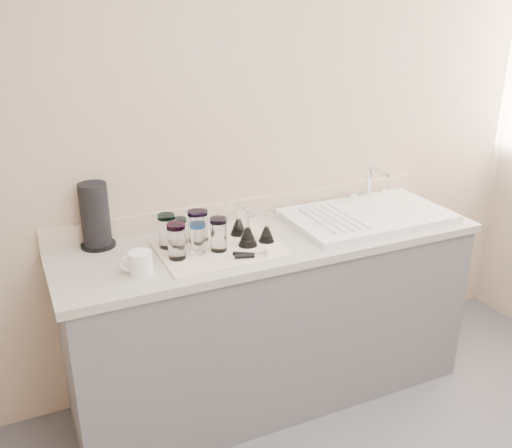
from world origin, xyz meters
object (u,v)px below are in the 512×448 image
tumbler_magenta (177,241)px  goblet_front_right (266,232)px  white_mug (140,263)px  sink_unit (368,215)px  tumbler_cyan (180,231)px  tumbler_lavender (219,234)px  goblet_front_left (248,234)px  tumbler_extra (196,226)px  tumbler_purple (200,225)px  tumbler_blue (198,238)px  tumbler_teal (167,231)px  goblet_back_left (239,225)px  paper_towel_roll (95,216)px  can_opener (251,255)px

tumbler_magenta → goblet_front_right: tumbler_magenta is taller
white_mug → sink_unit: bearing=6.2°
tumbler_cyan → white_mug: tumbler_cyan is taller
tumbler_lavender → goblet_front_left: (0.14, -0.00, -0.02)m
tumbler_extra → white_mug: 0.38m
tumbler_magenta → tumbler_lavender: (0.20, 0.00, -0.00)m
tumbler_purple → sink_unit: bearing=-5.3°
goblet_front_left → tumbler_blue: bearing=175.5°
sink_unit → goblet_front_right: bearing=-174.4°
tumbler_extra → goblet_front_right: 0.33m
tumbler_teal → tumbler_magenta: tumbler_magenta is taller
tumbler_blue → goblet_front_left: (0.23, -0.02, -0.02)m
tumbler_cyan → goblet_back_left: 0.29m
tumbler_teal → goblet_front_right: (0.44, -0.13, -0.03)m
tumbler_lavender → paper_towel_roll: paper_towel_roll is taller
tumbler_purple → goblet_back_left: size_ratio=0.99×
goblet_back_left → goblet_front_right: goblet_back_left is taller
tumbler_teal → tumbler_extra: 0.14m
tumbler_lavender → goblet_front_left: size_ratio=0.94×
goblet_front_left → can_opener: (-0.04, -0.12, -0.05)m
can_opener → paper_towel_roll: bearing=144.4°
tumbler_purple → can_opener: size_ratio=0.99×
tumbler_teal → goblet_front_right: 0.46m
tumbler_cyan → can_opener: size_ratio=0.85×
tumbler_purple → tumbler_blue: tumbler_purple is taller
tumbler_magenta → goblet_front_right: bearing=0.5°
tumbler_purple → tumbler_lavender: tumbler_lavender is taller
tumbler_lavender → tumbler_extra: 0.15m
tumbler_blue → goblet_front_right: tumbler_blue is taller
tumbler_magenta → white_mug: bearing=-159.2°
tumbler_cyan → white_mug: bearing=-138.6°
sink_unit → goblet_front_left: sink_unit is taller
tumbler_teal → tumbler_purple: (0.16, 0.01, -0.01)m
goblet_front_right → white_mug: goblet_front_right is taller
tumbler_lavender → tumbler_extra: (-0.06, 0.14, -0.00)m
tumbler_teal → white_mug: bearing=-130.9°
tumbler_teal → goblet_front_right: bearing=-16.6°
sink_unit → tumbler_cyan: 0.98m
goblet_front_right → tumbler_cyan: bearing=159.2°
tumbler_teal → tumbler_magenta: (0.00, -0.13, 0.00)m
tumbler_extra → can_opener: size_ratio=1.02×
tumbler_lavender → goblet_back_left: size_ratio=1.04×
sink_unit → can_opener: size_ratio=5.57×
tumbler_extra → tumbler_magenta: bearing=-134.1°
tumbler_teal → paper_towel_roll: 0.33m
can_opener → paper_towel_roll: (-0.58, 0.42, 0.13)m
tumbler_purple → can_opener: (0.14, -0.27, -0.06)m
sink_unit → tumbler_lavender: 0.85m
tumbler_cyan → paper_towel_roll: size_ratio=0.41×
sink_unit → can_opener: 0.77m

